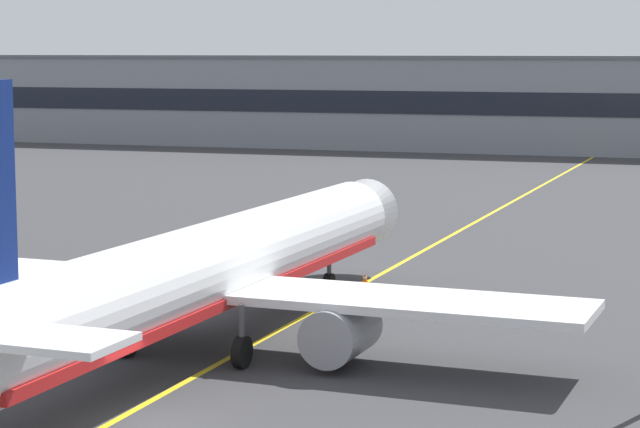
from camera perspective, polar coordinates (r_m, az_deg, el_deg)
ground_plane at (r=43.62m, az=-7.80°, el=-9.33°), size 400.00×400.00×0.00m
taxiway_centreline at (r=71.08m, az=2.82°, el=-2.71°), size 7.14×179.88×0.01m
airliner_foreground at (r=52.37m, az=-5.32°, el=-2.67°), size 32.22×41.52×11.65m
safety_cone_by_nose_gear at (r=68.16m, az=2.05°, el=-2.93°), size 0.44×0.44×0.55m
terminal_building at (r=158.10m, az=8.98°, el=4.97°), size 148.60×12.40×11.83m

